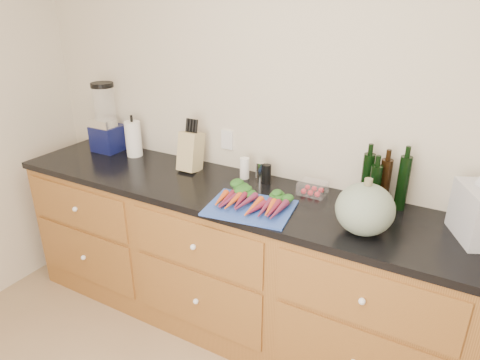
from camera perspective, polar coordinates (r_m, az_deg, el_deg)
The scene contains 14 objects.
wall_back at distance 2.42m, azimuth 10.99°, elevation 7.39°, with size 4.10×0.05×2.60m, color beige.
cabinets at distance 2.52m, azimuth 6.97°, elevation -13.34°, with size 3.60×0.64×0.90m.
countertop at distance 2.28m, azimuth 7.58°, elevation -3.77°, with size 3.64×0.62×0.04m, color black.
cutting_board at distance 2.20m, azimuth 1.37°, elevation -3.74°, with size 0.43×0.33×0.01m, color #294BAB.
carrots at distance 2.22m, azimuth 1.81°, elevation -2.74°, with size 0.37×0.27×0.05m.
squash at distance 2.02m, azimuth 16.32°, elevation -3.75°, with size 0.27×0.27×0.24m, color slate.
blender_appliance at distance 3.12m, azimuth -17.40°, elevation 7.43°, with size 0.19×0.19×0.48m.
paper_towel at distance 2.99m, azimuth -14.02°, elevation 5.34°, with size 0.11×0.11×0.24m, color white.
knife_block at distance 2.68m, azimuth -6.59°, elevation 3.80°, with size 0.12×0.12×0.24m, color tan.
grinder_salt at distance 2.55m, azimuth 0.61°, elevation 1.58°, with size 0.06×0.06×0.13m, color white.
grinder_pepper at distance 2.49m, azimuth 3.63°, elevation 0.80°, with size 0.05×0.05×0.11m, color black.
canister_chrome at distance 2.50m, azimuth 2.71°, elevation 1.08°, with size 0.05×0.05×0.12m, color silver.
tomato_box at distance 2.39m, azimuth 9.65°, elevation -1.06°, with size 0.15×0.12×0.07m, color white.
bottles at distance 2.31m, azimuth 18.48°, elevation -0.31°, with size 0.24×0.12×0.28m.
Camera 1 is at (0.72, -0.60, 1.95)m, focal length 32.00 mm.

